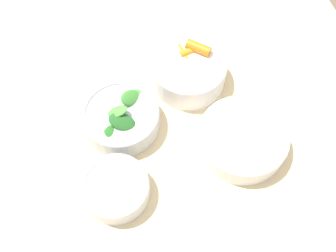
{
  "coord_description": "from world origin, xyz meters",
  "views": [
    {
      "loc": [
        0.44,
        -0.06,
        1.43
      ],
      "look_at": [
        0.08,
        0.03,
        0.76
      ],
      "focal_mm": 40.0,
      "sensor_mm": 36.0,
      "label": 1
    }
  ],
  "objects_px": {
    "bowl_greens": "(121,117)",
    "bowl_cookies": "(116,188)",
    "bowl_carrots": "(188,70)",
    "bowl_beans_hotdog": "(242,139)"
  },
  "relations": [
    {
      "from": "bowl_greens",
      "to": "bowl_cookies",
      "type": "relative_size",
      "value": 1.27
    },
    {
      "from": "bowl_cookies",
      "to": "bowl_carrots",
      "type": "bearing_deg",
      "value": 138.18
    },
    {
      "from": "bowl_cookies",
      "to": "bowl_beans_hotdog",
      "type": "bearing_deg",
      "value": 98.83
    },
    {
      "from": "bowl_beans_hotdog",
      "to": "bowl_cookies",
      "type": "height_order",
      "value": "bowl_beans_hotdog"
    },
    {
      "from": "bowl_cookies",
      "to": "bowl_greens",
      "type": "bearing_deg",
      "value": 165.69
    },
    {
      "from": "bowl_beans_hotdog",
      "to": "bowl_cookies",
      "type": "xyz_separation_m",
      "value": [
        0.04,
        -0.27,
        0.0
      ]
    },
    {
      "from": "bowl_greens",
      "to": "bowl_cookies",
      "type": "xyz_separation_m",
      "value": [
        0.15,
        -0.04,
        -0.0
      ]
    },
    {
      "from": "bowl_carrots",
      "to": "bowl_cookies",
      "type": "xyz_separation_m",
      "value": [
        0.23,
        -0.2,
        -0.01
      ]
    },
    {
      "from": "bowl_beans_hotdog",
      "to": "bowl_greens",
      "type": "bearing_deg",
      "value": -115.1
    },
    {
      "from": "bowl_greens",
      "to": "bowl_beans_hotdog",
      "type": "distance_m",
      "value": 0.25
    }
  ]
}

